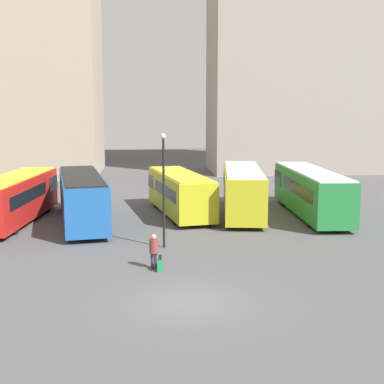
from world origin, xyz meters
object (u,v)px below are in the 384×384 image
(bus_4, at_px, (310,191))
(traveler, at_px, (154,248))
(lamp_post_0, at_px, (164,182))
(bus_0, at_px, (16,197))
(bus_1, at_px, (82,197))
(bus_2, at_px, (179,192))
(suitcase, at_px, (160,265))
(bus_3, at_px, (243,189))

(bus_4, height_order, traveler, bus_4)
(lamp_post_0, bearing_deg, bus_0, 140.96)
(lamp_post_0, bearing_deg, traveler, -99.43)
(bus_4, distance_m, lamp_post_0, 12.97)
(bus_1, bearing_deg, bus_2, -79.89)
(bus_4, bearing_deg, bus_0, 93.74)
(traveler, xyz_separation_m, suitcase, (0.26, -0.45, -0.66))
(bus_1, xyz_separation_m, suitcase, (4.52, -10.73, -1.40))
(bus_0, xyz_separation_m, suitcase, (8.74, -11.50, -1.32))
(bus_3, relative_size, bus_4, 0.92)
(bus_3, bearing_deg, bus_0, 102.53)
(traveler, bearing_deg, bus_2, -9.99)
(traveler, distance_m, suitcase, 0.84)
(bus_3, height_order, traveler, bus_3)
(bus_4, relative_size, lamp_post_0, 2.04)
(lamp_post_0, bearing_deg, bus_3, 56.07)
(bus_0, distance_m, suitcase, 14.50)
(bus_4, bearing_deg, traveler, 139.14)
(bus_3, bearing_deg, suitcase, 162.56)
(bus_4, height_order, suitcase, bus_4)
(bus_2, bearing_deg, bus_3, -104.49)
(bus_1, height_order, bus_4, bus_1)
(suitcase, distance_m, lamp_post_0, 5.22)
(bus_0, xyz_separation_m, traveler, (8.48, -11.05, -0.67))
(bus_1, distance_m, lamp_post_0, 8.40)
(bus_0, bearing_deg, bus_2, -76.03)
(bus_2, distance_m, bus_3, 4.30)
(bus_2, bearing_deg, bus_0, 88.18)
(bus_2, relative_size, bus_4, 0.83)
(bus_0, relative_size, bus_4, 0.93)
(bus_0, bearing_deg, lamp_post_0, -123.01)
(bus_3, distance_m, traveler, 13.73)
(traveler, distance_m, lamp_post_0, 4.50)
(bus_1, height_order, bus_2, bus_1)
(bus_2, xyz_separation_m, traveler, (-2.04, -12.52, -0.61))
(bus_0, bearing_deg, bus_4, -82.72)
(bus_3, height_order, suitcase, bus_3)
(bus_0, relative_size, traveler, 7.06)
(traveler, bearing_deg, bus_1, 21.80)
(bus_1, height_order, bus_3, bus_3)
(suitcase, bearing_deg, bus_0, 36.48)
(suitcase, xyz_separation_m, lamp_post_0, (0.36, 4.13, 3.17))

